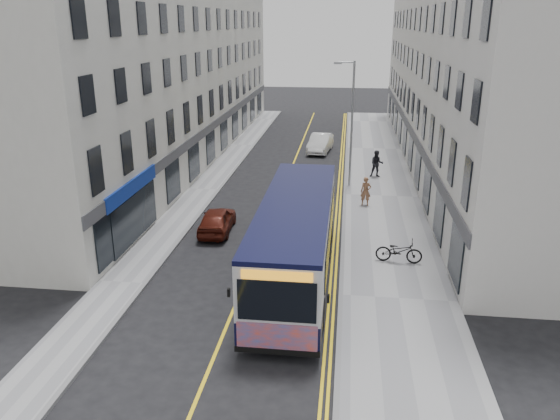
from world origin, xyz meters
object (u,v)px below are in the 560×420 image
(streetlamp, at_px, (351,120))
(car_white, at_px, (320,143))
(city_bus, at_px, (296,238))
(bicycle, at_px, (399,251))
(car_maroon, at_px, (217,220))
(pedestrian_far, at_px, (377,164))
(pedestrian_near, at_px, (366,191))

(streetlamp, height_order, car_white, streetlamp)
(city_bus, bearing_deg, bicycle, 25.21)
(bicycle, bearing_deg, car_maroon, 77.16)
(pedestrian_far, relative_size, car_white, 0.41)
(pedestrian_far, height_order, car_maroon, pedestrian_far)
(city_bus, bearing_deg, pedestrian_far, 76.09)
(streetlamp, bearing_deg, city_bus, -98.58)
(streetlamp, relative_size, car_white, 1.80)
(bicycle, xyz_separation_m, pedestrian_near, (-1.29, 7.84, 0.30))
(bicycle, relative_size, car_white, 0.46)
(city_bus, relative_size, car_maroon, 3.16)
(streetlamp, xyz_separation_m, car_maroon, (-6.63, -8.91, -3.74))
(pedestrian_near, height_order, car_white, pedestrian_near)
(streetlamp, height_order, pedestrian_far, streetlamp)
(pedestrian_near, relative_size, car_maroon, 0.44)
(city_bus, height_order, pedestrian_far, city_bus)
(streetlamp, distance_m, pedestrian_far, 4.48)
(streetlamp, bearing_deg, bicycle, -78.96)
(streetlamp, xyz_separation_m, bicycle, (2.31, -11.83, -3.73))
(car_white, relative_size, car_maroon, 1.17)
(city_bus, distance_m, car_maroon, 6.86)
(pedestrian_near, bearing_deg, pedestrian_far, 81.70)
(city_bus, xyz_separation_m, bicycle, (4.40, 2.07, -1.25))
(streetlamp, distance_m, pedestrian_near, 5.35)
(pedestrian_near, distance_m, pedestrian_far, 6.33)
(car_white, bearing_deg, bicycle, -70.92)
(city_bus, distance_m, bicycle, 5.03)
(car_white, bearing_deg, pedestrian_near, -69.33)
(car_maroon, bearing_deg, pedestrian_far, -129.63)
(bicycle, relative_size, car_maroon, 0.54)
(city_bus, relative_size, car_white, 2.69)
(city_bus, xyz_separation_m, pedestrian_far, (4.01, 16.19, -0.87))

